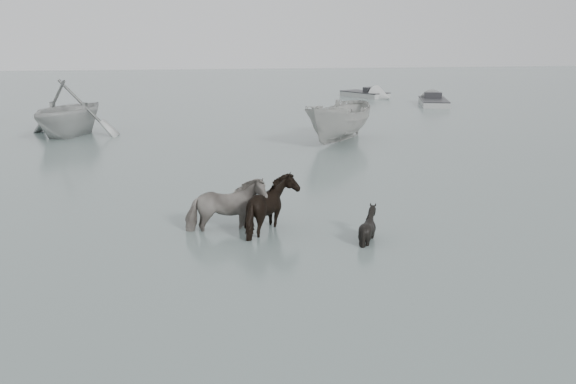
{
  "coord_description": "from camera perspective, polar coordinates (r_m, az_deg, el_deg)",
  "views": [
    {
      "loc": [
        -4.16,
        -12.4,
        4.57
      ],
      "look_at": [
        -1.95,
        1.69,
        1.0
      ],
      "focal_mm": 40.0,
      "sensor_mm": 36.0,
      "label": 1
    }
  ],
  "objects": [
    {
      "name": "pony_pinto",
      "position": [
        15.09,
        -5.59,
        -0.54
      ],
      "size": [
        1.97,
        1.12,
        1.57
      ],
      "primitive_type": "imported",
      "rotation": [
        0.0,
        0.0,
        1.72
      ],
      "color": "black",
      "rests_on": "ground"
    },
    {
      "name": "pony_black",
      "position": [
        14.51,
        7.18,
        -2.17
      ],
      "size": [
        1.24,
        1.18,
        1.09
      ],
      "primitive_type": "imported",
      "rotation": [
        0.0,
        0.0,
        1.94
      ],
      "color": "black",
      "rests_on": "ground"
    },
    {
      "name": "boat_small",
      "position": [
        27.4,
        4.61,
        6.41
      ],
      "size": [
        4.43,
        4.97,
        1.88
      ],
      "primitive_type": "imported",
      "rotation": [
        0.0,
        0.0,
        -0.66
      ],
      "color": "#A3A39F",
      "rests_on": "ground"
    },
    {
      "name": "skiff_mid",
      "position": [
        46.96,
        6.84,
        8.84
      ],
      "size": [
        3.81,
        5.06,
        0.75
      ],
      "primitive_type": null,
      "rotation": [
        0.0,
        0.0,
        -1.06
      ],
      "color": "#9D9F9C",
      "rests_on": "ground"
    },
    {
      "name": "skiff_port",
      "position": [
        42.45,
        12.83,
        8.05
      ],
      "size": [
        3.08,
        5.88,
        0.75
      ],
      "primitive_type": null,
      "rotation": [
        0.0,
        0.0,
        1.29
      ],
      "color": "gray",
      "rests_on": "ground"
    },
    {
      "name": "ground",
      "position": [
        13.86,
        9.14,
        -5.39
      ],
      "size": [
        140.0,
        140.0,
        0.0
      ],
      "primitive_type": "plane",
      "color": "slate",
      "rests_on": "ground"
    },
    {
      "name": "rowboat_trail",
      "position": [
        30.62,
        -18.9,
        7.24
      ],
      "size": [
        6.0,
        6.37,
        2.66
      ],
      "primitive_type": "imported",
      "rotation": [
        0.0,
        0.0,
        2.73
      ],
      "color": "#A9ACA9",
      "rests_on": "ground"
    },
    {
      "name": "pony_dark",
      "position": [
        14.92,
        -1.31,
        -0.67
      ],
      "size": [
        1.51,
        1.7,
        1.55
      ],
      "primitive_type": "imported",
      "rotation": [
        0.0,
        0.0,
        1.44
      ],
      "color": "black",
      "rests_on": "ground"
    }
  ]
}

